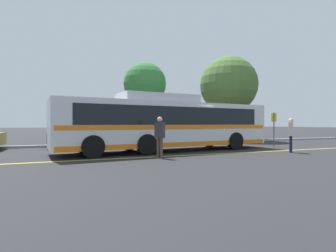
{
  "coord_description": "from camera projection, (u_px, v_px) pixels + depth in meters",
  "views": [
    {
      "loc": [
        -6.25,
        -13.42,
        1.47
      ],
      "look_at": [
        -0.98,
        -0.08,
        1.37
      ],
      "focal_mm": 28.0,
      "sensor_mm": 36.0,
      "label": 1
    }
  ],
  "objects": [
    {
      "name": "tree_1",
      "position": [
        229.0,
        85.0,
        23.41
      ],
      "size": [
        5.11,
        5.11,
        7.53
      ],
      "color": "#513823",
      "rests_on": "ground_plane"
    },
    {
      "name": "pedestrian_1",
      "position": [
        160.0,
        134.0,
        11.35
      ],
      "size": [
        0.41,
        0.47,
        1.79
      ],
      "rotation": [
        0.0,
        0.0,
        2.13
      ],
      "color": "brown",
      "rests_on": "ground_plane"
    },
    {
      "name": "bus_stop_sign",
      "position": [
        274.0,
        125.0,
        17.17
      ],
      "size": [
        0.07,
        0.4,
        2.25
      ],
      "rotation": [
        0.0,
        0.0,
        -1.46
      ],
      "color": "#59595E",
      "rests_on": "ground_plane"
    },
    {
      "name": "parked_car_1",
      "position": [
        84.0,
        136.0,
        16.34
      ],
      "size": [
        4.19,
        1.98,
        1.39
      ],
      "rotation": [
        0.0,
        0.0,
        -1.63
      ],
      "color": "#4C3823",
      "rests_on": "ground_plane"
    },
    {
      "name": "tree_0",
      "position": [
        145.0,
        84.0,
        20.77
      ],
      "size": [
        3.37,
        3.37,
        6.38
      ],
      "color": "#513823",
      "rests_on": "ground_plane"
    },
    {
      "name": "ground_plane",
      "position": [
        184.0,
        150.0,
        14.79
      ],
      "size": [
        220.0,
        220.0,
        0.0
      ],
      "primitive_type": "plane",
      "color": "#262628"
    },
    {
      "name": "pedestrian_0",
      "position": [
        291.0,
        133.0,
        13.56
      ],
      "size": [
        0.46,
        0.45,
        1.78
      ],
      "rotation": [
        0.0,
        0.0,
        0.77
      ],
      "color": "#191E38",
      "rests_on": "ground_plane"
    },
    {
      "name": "transit_bus",
      "position": [
        168.0,
        123.0,
        14.33
      ],
      "size": [
        12.45,
        3.88,
        3.05
      ],
      "rotation": [
        0.0,
        0.0,
        -1.46
      ],
      "color": "silver",
      "rests_on": "ground_plane"
    },
    {
      "name": "lane_strip_0",
      "position": [
        185.0,
        155.0,
        12.31
      ],
      "size": [
        31.96,
        0.2,
        0.01
      ],
      "primitive_type": "cube",
      "rotation": [
        0.0,
        0.0,
        1.57
      ],
      "color": "gold",
      "rests_on": "ground_plane"
    },
    {
      "name": "curb_strip",
      "position": [
        143.0,
        143.0,
        18.91
      ],
      "size": [
        39.96,
        0.36,
        0.15
      ],
      "primitive_type": "cube",
      "color": "#99999E",
      "rests_on": "ground_plane"
    }
  ]
}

